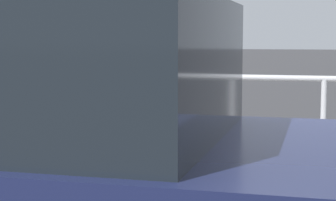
% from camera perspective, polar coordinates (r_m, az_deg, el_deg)
% --- Properties ---
extents(parking_meter, '(0.16, 0.17, 1.44)m').
position_cam_1_polar(parking_meter, '(4.50, 3.18, 0.24)').
color(parking_meter, slate).
rests_on(parking_meter, sidewalk_curb).
extents(pedestrian_at_meter, '(0.71, 0.52, 1.58)m').
position_cam_1_polar(pedestrian_at_meter, '(4.79, -3.33, -0.98)').
color(pedestrian_at_meter, brown).
rests_on(pedestrian_at_meter, sidewalk_curb).
extents(parked_hatchback_navy, '(4.00, 1.77, 1.81)m').
position_cam_1_polar(parked_hatchback_navy, '(3.04, -12.76, -7.38)').
color(parked_hatchback_navy, '#141938').
rests_on(parked_hatchback_navy, ground).
extents(background_railing, '(24.06, 0.06, 1.09)m').
position_cam_1_polar(background_railing, '(6.41, 5.20, -0.16)').
color(background_railing, gray).
rests_on(background_railing, sidewalk_curb).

